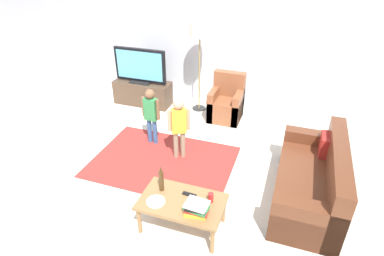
{
  "coord_description": "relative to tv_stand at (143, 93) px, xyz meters",
  "views": [
    {
      "loc": [
        1.35,
        -3.28,
        3.06
      ],
      "look_at": [
        0.0,
        0.6,
        0.65
      ],
      "focal_mm": 30.05,
      "sensor_mm": 36.0,
      "label": 1
    }
  ],
  "objects": [
    {
      "name": "child_near_tv",
      "position": [
        0.85,
        -1.33,
        0.36
      ],
      "size": [
        0.33,
        0.16,
        1.0
      ],
      "color": "#33598C",
      "rests_on": "ground"
    },
    {
      "name": "wall_back",
      "position": [
        1.7,
        0.7,
        1.11
      ],
      "size": [
        6.0,
        0.12,
        2.7
      ],
      "primitive_type": "cube",
      "color": "silver",
      "rests_on": "ground"
    },
    {
      "name": "plate",
      "position": [
        1.73,
        -3.08,
        0.18
      ],
      "size": [
        0.22,
        0.22,
        0.02
      ],
      "color": "white",
      "rests_on": "coffee_table"
    },
    {
      "name": "ground",
      "position": [
        1.7,
        -2.3,
        -0.24
      ],
      "size": [
        7.8,
        7.8,
        0.0
      ],
      "primitive_type": "plane",
      "color": "beige"
    },
    {
      "name": "soda_can",
      "position": [
        2.33,
        -2.86,
        0.24
      ],
      "size": [
        0.07,
        0.07,
        0.12
      ],
      "primitive_type": "cylinder",
      "color": "red",
      "rests_on": "coffee_table"
    },
    {
      "name": "area_rug",
      "position": [
        1.24,
        -1.81,
        -0.24
      ],
      "size": [
        2.2,
        1.6,
        0.01
      ],
      "primitive_type": "cube",
      "color": "#9E2D28",
      "rests_on": "ground"
    },
    {
      "name": "couch",
      "position": [
        3.5,
        -1.94,
        0.05
      ],
      "size": [
        0.8,
        1.8,
        0.86
      ],
      "color": "brown",
      "rests_on": "ground"
    },
    {
      "name": "coffee_table",
      "position": [
        2.01,
        -2.96,
        0.13
      ],
      "size": [
        1.0,
        0.6,
        0.42
      ],
      "color": "olive",
      "rests_on": "ground"
    },
    {
      "name": "book_stack",
      "position": [
        2.23,
        -3.09,
        0.25
      ],
      "size": [
        0.28,
        0.22,
        0.15
      ],
      "color": "yellow",
      "rests_on": "coffee_table"
    },
    {
      "name": "tv",
      "position": [
        -0.0,
        -0.02,
        0.6
      ],
      "size": [
        1.1,
        0.28,
        0.71
      ],
      "color": "black",
      "rests_on": "tv_stand"
    },
    {
      "name": "tv_stand",
      "position": [
        0.0,
        0.0,
        0.0
      ],
      "size": [
        1.2,
        0.44,
        0.5
      ],
      "color": "#4C3828",
      "rests_on": "ground"
    },
    {
      "name": "bottle",
      "position": [
        1.71,
        -2.86,
        0.32
      ],
      "size": [
        0.06,
        0.06,
        0.34
      ],
      "color": "#4C3319",
      "rests_on": "coffee_table"
    },
    {
      "name": "tv_remote",
      "position": [
        2.06,
        -2.84,
        0.19
      ],
      "size": [
        0.17,
        0.06,
        0.02
      ],
      "primitive_type": "cube",
      "rotation": [
        0.0,
        0.0,
        -0.06
      ],
      "color": "black",
      "rests_on": "coffee_table"
    },
    {
      "name": "floor_lamp",
      "position": [
        1.21,
        0.15,
        1.3
      ],
      "size": [
        0.36,
        0.36,
        1.78
      ],
      "color": "#262626",
      "rests_on": "ground"
    },
    {
      "name": "armchair",
      "position": [
        1.83,
        -0.04,
        0.05
      ],
      "size": [
        0.6,
        0.6,
        0.9
      ],
      "color": "brown",
      "rests_on": "ground"
    },
    {
      "name": "child_center",
      "position": [
        1.45,
        -1.59,
        0.38
      ],
      "size": [
        0.32,
        0.21,
        1.04
      ],
      "color": "gray",
      "rests_on": "ground"
    }
  ]
}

